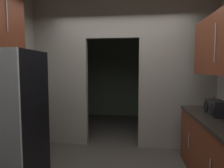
{
  "coord_description": "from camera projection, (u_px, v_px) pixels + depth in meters",
  "views": [
    {
      "loc": [
        0.25,
        -2.24,
        1.52
      ],
      "look_at": [
        -0.09,
        0.62,
        1.28
      ],
      "focal_mm": 30.62,
      "sensor_mm": 36.0,
      "label": 1
    }
  ],
  "objects": [
    {
      "name": "adjoining_room_shell",
      "position": [
        126.0,
        72.0,
        5.37
      ],
      "size": [
        3.44,
        2.5,
        2.85
      ],
      "color": "slate",
      "rests_on": "ground"
    },
    {
      "name": "refrigerator",
      "position": [
        9.0,
        120.0,
        2.42
      ],
      "size": [
        0.73,
        0.72,
        1.74
      ],
      "color": "black",
      "rests_on": "ground"
    },
    {
      "name": "kitchen_partition",
      "position": [
        124.0,
        68.0,
        3.64
      ],
      "size": [
        3.44,
        0.12,
        2.85
      ],
      "color": "#9E998C",
      "rests_on": "ground"
    },
    {
      "name": "boombox",
      "position": [
        216.0,
        108.0,
        2.57
      ],
      "size": [
        0.19,
        0.36,
        0.23
      ],
      "color": "black",
      "rests_on": "lower_cabinet_run"
    }
  ]
}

